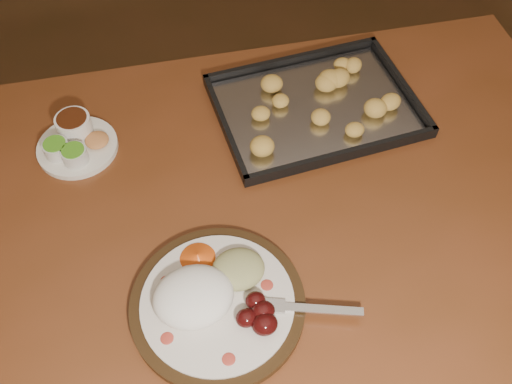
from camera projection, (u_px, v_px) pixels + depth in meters
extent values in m
plane|color=brown|center=(314.00, 319.00, 1.71)|extent=(4.00, 4.00, 0.00)
cube|color=brown|center=(222.00, 228.00, 1.04)|extent=(1.53, 0.96, 0.04)
cylinder|color=#462915|center=(436.00, 147.00, 1.65)|extent=(0.07, 0.07, 0.71)
cylinder|color=black|center=(218.00, 305.00, 0.92)|extent=(0.28, 0.28, 0.02)
cylinder|color=silver|center=(217.00, 302.00, 0.91)|extent=(0.25, 0.25, 0.01)
ellipsoid|color=#A93528|center=(167.00, 338.00, 0.87)|extent=(0.02, 0.02, 0.00)
ellipsoid|color=#A93528|center=(229.00, 359.00, 0.85)|extent=(0.02, 0.02, 0.00)
ellipsoid|color=#A93528|center=(267.00, 285.00, 0.93)|extent=(0.02, 0.02, 0.00)
ellipsoid|color=#A93528|center=(167.00, 281.00, 0.93)|extent=(0.02, 0.02, 0.00)
ellipsoid|color=white|center=(193.00, 296.00, 0.90)|extent=(0.16, 0.16, 0.06)
ellipsoid|color=#460A0C|center=(246.00, 318.00, 0.88)|extent=(0.04, 0.03, 0.03)
ellipsoid|color=#460A0C|center=(263.00, 311.00, 0.88)|extent=(0.04, 0.03, 0.03)
ellipsoid|color=#460A0C|center=(255.00, 300.00, 0.89)|extent=(0.04, 0.03, 0.03)
ellipsoid|color=#460A0C|center=(265.00, 324.00, 0.87)|extent=(0.04, 0.03, 0.03)
ellipsoid|color=tan|center=(238.00, 269.00, 0.93)|extent=(0.11, 0.11, 0.04)
cone|color=#DA5013|center=(198.00, 257.00, 0.95)|extent=(0.06, 0.07, 0.03)
cube|color=silver|center=(320.00, 309.00, 0.90)|extent=(0.13, 0.06, 0.00)
cube|color=silver|center=(274.00, 306.00, 0.90)|extent=(0.04, 0.03, 0.00)
cylinder|color=silver|center=(258.00, 310.00, 0.90)|extent=(0.03, 0.01, 0.00)
cylinder|color=silver|center=(258.00, 306.00, 0.90)|extent=(0.03, 0.01, 0.00)
cylinder|color=silver|center=(259.00, 303.00, 0.90)|extent=(0.03, 0.01, 0.00)
cylinder|color=silver|center=(259.00, 299.00, 0.91)|extent=(0.03, 0.01, 0.00)
cylinder|color=white|center=(78.00, 147.00, 1.12)|extent=(0.16, 0.16, 0.01)
cylinder|color=silver|center=(56.00, 149.00, 1.09)|extent=(0.05, 0.05, 0.03)
cylinder|color=#4A9C1F|center=(54.00, 144.00, 1.08)|extent=(0.04, 0.04, 0.00)
cylinder|color=silver|center=(75.00, 155.00, 1.08)|extent=(0.05, 0.05, 0.03)
cylinder|color=#4A9C1F|center=(73.00, 150.00, 1.07)|extent=(0.04, 0.04, 0.00)
cylinder|color=white|center=(74.00, 125.00, 1.12)|extent=(0.07, 0.07, 0.04)
cylinder|color=#3D1A0B|center=(72.00, 118.00, 1.10)|extent=(0.06, 0.06, 0.00)
ellipsoid|color=#C48845|center=(97.00, 140.00, 1.11)|extent=(0.05, 0.05, 0.02)
cube|color=black|center=(315.00, 109.00, 1.19)|extent=(0.42, 0.32, 0.01)
cube|color=black|center=(292.00, 60.00, 1.26)|extent=(0.40, 0.04, 0.02)
cube|color=black|center=(344.00, 155.00, 1.09)|extent=(0.40, 0.04, 0.02)
cube|color=black|center=(401.00, 83.00, 1.21)|extent=(0.03, 0.30, 0.02)
cube|color=black|center=(225.00, 126.00, 1.14)|extent=(0.03, 0.30, 0.02)
cube|color=silver|center=(316.00, 107.00, 1.18)|extent=(0.39, 0.29, 0.00)
ellipsoid|color=gold|center=(339.00, 95.00, 1.18)|extent=(0.04, 0.04, 0.03)
ellipsoid|color=gold|center=(353.00, 82.00, 1.20)|extent=(0.06, 0.06, 0.03)
ellipsoid|color=gold|center=(320.00, 73.00, 1.22)|extent=(0.06, 0.06, 0.03)
ellipsoid|color=gold|center=(314.00, 84.00, 1.20)|extent=(0.05, 0.05, 0.03)
ellipsoid|color=gold|center=(290.00, 81.00, 1.20)|extent=(0.06, 0.06, 0.03)
ellipsoid|color=gold|center=(295.00, 97.00, 1.17)|extent=(0.06, 0.06, 0.03)
ellipsoid|color=gold|center=(266.00, 107.00, 1.16)|extent=(0.05, 0.05, 0.03)
ellipsoid|color=gold|center=(289.00, 115.00, 1.14)|extent=(0.05, 0.05, 0.03)
ellipsoid|color=gold|center=(279.00, 122.00, 1.13)|extent=(0.06, 0.06, 0.03)
ellipsoid|color=gold|center=(315.00, 129.00, 1.12)|extent=(0.06, 0.06, 0.03)
ellipsoid|color=gold|center=(326.00, 112.00, 1.15)|extent=(0.05, 0.05, 0.03)
ellipsoid|color=gold|center=(354.00, 111.00, 1.15)|extent=(0.06, 0.06, 0.03)
ellipsoid|color=gold|center=(352.00, 108.00, 1.16)|extent=(0.06, 0.06, 0.03)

